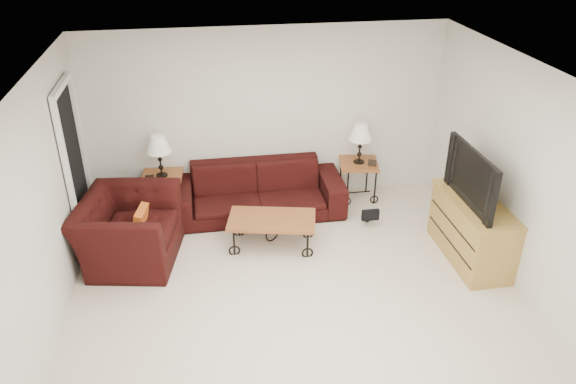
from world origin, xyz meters
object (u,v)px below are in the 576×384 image
object	(u,v)px
coffee_table	(272,232)
tv_stand	(472,230)
lamp_left	(160,156)
backpack	(368,208)
lamp_right	(360,143)
sofa	(258,191)
side_table_right	(358,180)
armchair	(129,230)
television	(480,177)
side_table_left	(164,195)

from	to	relation	value
coffee_table	tv_stand	xyz separation A→B (m)	(2.36, -0.64, 0.19)
lamp_left	backpack	bearing A→B (deg)	-14.36
lamp_left	lamp_right	xyz separation A→B (m)	(2.78, 0.00, -0.01)
sofa	side_table_right	world-z (taller)	sofa
armchair	television	xyz separation A→B (m)	(4.08, -0.66, 0.71)
coffee_table	backpack	xyz separation A→B (m)	(1.36, 0.36, 0.03)
tv_stand	side_table_right	bearing A→B (deg)	119.19
sofa	side_table_left	bearing A→B (deg)	172.05
sofa	side_table_right	distance (m)	1.50
lamp_right	tv_stand	bearing A→B (deg)	-60.81
lamp_right	side_table_left	bearing A→B (deg)	180.00
side_table_left	tv_stand	distance (m)	4.10
television	side_table_left	bearing A→B (deg)	-114.63
side_table_left	armchair	bearing A→B (deg)	-109.83
armchair	tv_stand	world-z (taller)	armchair
sofa	lamp_right	bearing A→B (deg)	6.88
sofa	side_table_right	bearing A→B (deg)	6.88
tv_stand	side_table_left	bearing A→B (deg)	155.49
sofa	backpack	world-z (taller)	sofa
armchair	backpack	world-z (taller)	armchair
side_table_left	lamp_right	xyz separation A→B (m)	(2.78, 0.00, 0.58)
lamp_right	backpack	size ratio (longest dim) A/B	1.27
coffee_table	lamp_left	bearing A→B (deg)	142.22
lamp_left	coffee_table	xyz separation A→B (m)	(1.37, -1.06, -0.69)
lamp_right	television	bearing A→B (deg)	-61.33
sofa	backpack	size ratio (longest dim) A/B	5.12
side_table_right	backpack	bearing A→B (deg)	-93.94
coffee_table	backpack	distance (m)	1.41
side_table_left	television	world-z (taller)	television
sofa	lamp_right	distance (m)	1.59
sofa	tv_stand	world-z (taller)	tv_stand
television	sofa	bearing A→B (deg)	-122.13
side_table_right	armchair	bearing A→B (deg)	-161.72
armchair	backpack	bearing A→B (deg)	-72.97
armchair	tv_stand	xyz separation A→B (m)	(4.11, -0.66, -0.01)
lamp_right	backpack	distance (m)	0.95
armchair	side_table_right	bearing A→B (deg)	-60.99
side_table_right	coffee_table	size ratio (longest dim) A/B	0.54
lamp_right	armchair	world-z (taller)	lamp_right
sofa	lamp_left	size ratio (longest dim) A/B	3.99
side_table_left	side_table_right	world-z (taller)	side_table_left
coffee_table	television	distance (m)	2.59
side_table_right	television	world-z (taller)	television
side_table_left	television	distance (m)	4.16
side_table_right	tv_stand	size ratio (longest dim) A/B	0.45
backpack	sofa	bearing A→B (deg)	142.09
lamp_right	television	xyz separation A→B (m)	(0.93, -1.70, 0.24)
lamp_left	lamp_right	distance (m)	2.78
sofa	side_table_right	xyz separation A→B (m)	(1.49, 0.18, -0.05)
backpack	coffee_table	bearing A→B (deg)	176.67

